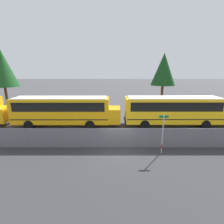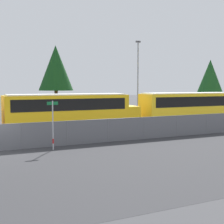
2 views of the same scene
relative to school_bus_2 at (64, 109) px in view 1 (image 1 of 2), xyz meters
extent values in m
plane|color=#424244|center=(5.92, -5.63, -1.98)|extent=(200.00, 200.00, 0.00)
cube|color=#333335|center=(5.92, -11.63, -1.98)|extent=(121.46, 12.00, 0.01)
cube|color=#9EA0A5|center=(5.92, -5.63, -1.15)|extent=(87.46, 0.03, 1.66)
cube|color=slate|center=(5.92, -5.64, -1.15)|extent=(87.46, 0.01, 1.66)
cylinder|color=slate|center=(5.92, -5.63, -0.32)|extent=(87.46, 0.05, 0.05)
cylinder|color=slate|center=(-1.62, -5.63, -1.15)|extent=(0.07, 0.07, 1.66)
cylinder|color=slate|center=(1.40, -5.63, -1.15)|extent=(0.07, 0.07, 1.66)
cylinder|color=slate|center=(4.41, -5.63, -1.15)|extent=(0.07, 0.07, 1.66)
cylinder|color=slate|center=(7.43, -5.63, -1.15)|extent=(0.07, 0.07, 1.66)
cylinder|color=slate|center=(10.45, -5.63, -1.15)|extent=(0.07, 0.07, 1.66)
cylinder|color=slate|center=(13.46, -5.63, -1.15)|extent=(0.07, 0.07, 1.66)
cube|color=#EDA80F|center=(-7.02, 0.25, -0.65)|extent=(1.27, 2.36, 1.63)
cube|color=orange|center=(-0.26, 0.00, -0.11)|extent=(10.60, 2.57, 2.72)
cube|color=black|center=(-0.26, 0.00, 0.49)|extent=(9.75, 2.61, 0.98)
cube|color=black|center=(-0.26, 0.00, -0.87)|extent=(10.39, 2.60, 0.10)
cube|color=orange|center=(5.68, 0.00, -0.65)|extent=(1.27, 2.36, 1.63)
cube|color=black|center=(-5.61, 0.00, -1.32)|extent=(0.12, 2.57, 0.24)
cube|color=silver|center=(-0.26, 0.00, 1.30)|extent=(10.07, 2.31, 0.10)
cylinder|color=black|center=(3.03, 1.16, -1.47)|extent=(1.03, 0.28, 1.03)
cylinder|color=black|center=(3.03, -1.16, -1.47)|extent=(1.03, 0.28, 1.03)
cylinder|color=black|center=(-3.55, 1.16, -1.47)|extent=(1.03, 0.28, 1.03)
cylinder|color=black|center=(-3.55, -1.16, -1.47)|extent=(1.03, 0.28, 1.03)
cube|color=yellow|center=(12.22, 0.09, -0.11)|extent=(10.60, 2.57, 2.72)
cube|color=black|center=(12.22, 0.09, 0.49)|extent=(9.75, 2.61, 0.98)
cube|color=black|center=(12.22, 0.09, -0.87)|extent=(10.39, 2.60, 0.10)
cube|color=yellow|center=(18.16, 0.09, -0.65)|extent=(1.27, 2.36, 1.63)
cube|color=black|center=(6.87, 0.09, -1.32)|extent=(0.12, 2.57, 0.24)
cube|color=silver|center=(12.22, 0.09, 1.30)|extent=(10.07, 2.31, 0.10)
cylinder|color=black|center=(15.51, 1.25, -1.47)|extent=(1.03, 0.28, 1.03)
cylinder|color=black|center=(15.51, -1.08, -1.47)|extent=(1.03, 0.28, 1.03)
cylinder|color=black|center=(8.93, 1.25, -1.47)|extent=(1.03, 0.28, 1.03)
cylinder|color=black|center=(8.93, -1.08, -1.47)|extent=(1.03, 0.28, 1.03)
cylinder|color=#B7B7BC|center=(9.24, -6.60, -0.44)|extent=(0.08, 0.08, 3.09)
cylinder|color=red|center=(9.24, -6.60, -1.43)|extent=(0.09, 0.09, 0.30)
cube|color=#147238|center=(9.24, -6.60, 0.96)|extent=(0.70, 0.02, 0.20)
cylinder|color=#51381E|center=(-14.11, 12.90, -0.37)|extent=(0.44, 0.44, 3.22)
cone|color=#194C1E|center=(-14.11, 12.90, 4.57)|extent=(5.12, 5.12, 6.66)
cylinder|color=#51381E|center=(14.66, 13.19, -0.26)|extent=(0.44, 0.44, 3.44)
cone|color=#144219|center=(14.66, 13.19, 4.29)|extent=(4.36, 4.36, 5.67)
camera|label=1|loc=(5.40, -19.04, 4.41)|focal=28.00mm
camera|label=2|loc=(4.46, -25.80, 2.05)|focal=50.00mm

